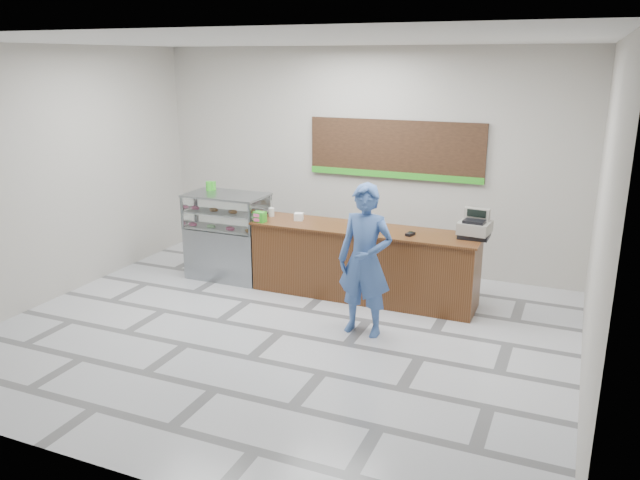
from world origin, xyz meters
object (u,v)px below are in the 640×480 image
at_px(sales_counter, 363,263).
at_px(cash_register, 475,227).
at_px(customer, 365,261).
at_px(serving_tray, 363,230).
at_px(display_case, 228,235).

relative_size(sales_counter, cash_register, 7.33).
xyz_separation_m(cash_register, customer, (-1.09, -1.27, -0.22)).
bearing_deg(serving_tray, display_case, 156.38).
distance_m(sales_counter, display_case, 2.23).
relative_size(sales_counter, display_case, 2.45).
height_order(sales_counter, customer, customer).
relative_size(display_case, cash_register, 2.99).
bearing_deg(sales_counter, cash_register, 5.44).
distance_m(cash_register, serving_tray, 1.50).
distance_m(display_case, cash_register, 3.76).
bearing_deg(cash_register, serving_tray, -164.44).
bearing_deg(display_case, customer, -23.25).
bearing_deg(serving_tray, customer, -89.92).
bearing_deg(sales_counter, customer, -70.04).
relative_size(cash_register, serving_tray, 1.10).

